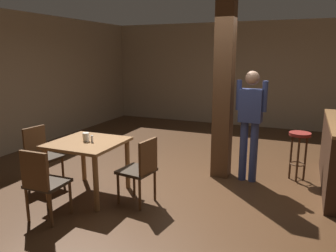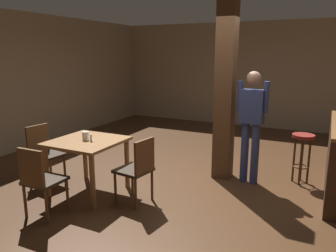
{
  "view_description": "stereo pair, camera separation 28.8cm",
  "coord_description": "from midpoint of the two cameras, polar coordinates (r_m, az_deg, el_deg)",
  "views": [
    {
      "loc": [
        1.43,
        -4.61,
        1.97
      ],
      "look_at": [
        -0.44,
        -0.17,
        0.9
      ],
      "focal_mm": 35.0,
      "sensor_mm": 36.0,
      "label": 1
    },
    {
      "loc": [
        1.69,
        -4.49,
        1.97
      ],
      "look_at": [
        -0.44,
        -0.17,
        0.9
      ],
      "focal_mm": 35.0,
      "sensor_mm": 36.0,
      "label": 2
    }
  ],
  "objects": [
    {
      "name": "pillar",
      "position": [
        5.2,
        8.1,
        6.1
      ],
      "size": [
        0.28,
        0.28,
        2.8
      ],
      "primitive_type": "cube",
      "color": "#4C301C",
      "rests_on": "ground_plane"
    },
    {
      "name": "ground_plane",
      "position": [
        5.2,
        3.73,
        -9.77
      ],
      "size": [
        10.8,
        10.8,
        0.0
      ],
      "primitive_type": "plane",
      "color": "#422816"
    },
    {
      "name": "dining_table",
      "position": [
        4.75,
        -15.48,
        -4.16
      ],
      "size": [
        0.94,
        0.94,
        0.78
      ],
      "color": "brown",
      "rests_on": "ground_plane"
    },
    {
      "name": "chair_west",
      "position": [
        5.33,
        -22.74,
        -4.42
      ],
      "size": [
        0.47,
        0.47,
        0.89
      ],
      "color": "#2D2319",
      "rests_on": "ground_plane"
    },
    {
      "name": "chair_east",
      "position": [
        4.35,
        -6.63,
        -7.25
      ],
      "size": [
        0.47,
        0.47,
        0.89
      ],
      "color": "#2D2319",
      "rests_on": "ground_plane"
    },
    {
      "name": "wall_back",
      "position": [
        9.2,
        13.23,
        8.66
      ],
      "size": [
        8.0,
        0.1,
        2.8
      ],
      "primitive_type": "cube",
      "color": "gray",
      "rests_on": "ground_plane"
    },
    {
      "name": "napkin_cup",
      "position": [
        4.7,
        -15.8,
        -1.88
      ],
      "size": [
        0.09,
        0.09,
        0.12
      ],
      "primitive_type": "cylinder",
      "color": "silver",
      "rests_on": "dining_table"
    },
    {
      "name": "chair_south",
      "position": [
        4.21,
        -22.82,
        -8.87
      ],
      "size": [
        0.43,
        0.43,
        0.89
      ],
      "color": "#2D2319",
      "rests_on": "ground_plane"
    },
    {
      "name": "wall_left",
      "position": [
        7.21,
        -27.91,
        6.55
      ],
      "size": [
        0.1,
        9.0,
        2.8
      ],
      "primitive_type": "cube",
      "color": "gray",
      "rests_on": "ground_plane"
    },
    {
      "name": "salt_shaker",
      "position": [
        4.63,
        -14.85,
        -2.2
      ],
      "size": [
        0.03,
        0.03,
        0.1
      ],
      "primitive_type": "cylinder",
      "color": "silver",
      "rests_on": "dining_table"
    },
    {
      "name": "bar_stool_near",
      "position": [
        5.47,
        20.48,
        -3.15
      ],
      "size": [
        0.33,
        0.33,
        0.77
      ],
      "color": "maroon",
      "rests_on": "ground_plane"
    },
    {
      "name": "standing_person",
      "position": [
        5.11,
        12.57,
        1.29
      ],
      "size": [
        0.47,
        0.22,
        1.72
      ],
      "color": "navy",
      "rests_on": "ground_plane"
    }
  ]
}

